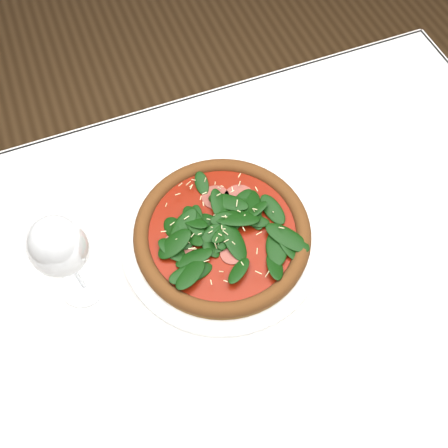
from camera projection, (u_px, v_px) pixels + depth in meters
name	position (u px, v px, depth m)	size (l,w,h in m)	color
ground	(240.00, 363.00, 1.53)	(6.00, 6.00, 0.00)	brown
dining_table	(249.00, 282.00, 0.96)	(1.21, 0.81, 0.75)	white
plate	(222.00, 237.00, 0.89)	(0.36, 0.36, 0.02)	white
pizza	(222.00, 231.00, 0.87)	(0.32, 0.32, 0.04)	brown
wine_glass	(59.00, 248.00, 0.72)	(0.09, 0.09, 0.21)	silver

